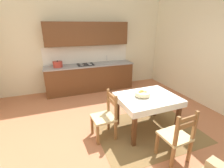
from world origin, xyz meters
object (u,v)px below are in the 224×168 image
object	(u,v)px
dining_table	(147,103)
fruit_bowl	(142,94)
kitchen_cabinetry	(89,65)
dining_chair_tv_side	(105,117)
dining_chair_camera_side	(177,137)

from	to	relation	value
dining_table	fruit_bowl	distance (m)	0.23
kitchen_cabinetry	fruit_bowl	distance (m)	2.61
dining_chair_tv_side	dining_chair_camera_side	size ratio (longest dim) A/B	1.00
dining_table	dining_chair_camera_side	bearing A→B (deg)	-90.90
dining_chair_camera_side	fruit_bowl	world-z (taller)	dining_chair_camera_side
dining_chair_camera_side	kitchen_cabinetry	bearing A→B (deg)	99.22
dining_table	fruit_bowl	world-z (taller)	fruit_bowl
dining_table	fruit_bowl	bearing A→B (deg)	155.65
dining_chair_tv_side	dining_chair_camera_side	bearing A→B (deg)	-47.82
kitchen_cabinetry	dining_chair_tv_side	bearing A→B (deg)	-96.68
kitchen_cabinetry	dining_table	world-z (taller)	kitchen_cabinetry
dining_table	dining_chair_tv_side	bearing A→B (deg)	176.41
dining_table	fruit_bowl	xyz separation A→B (m)	(-0.10, 0.04, 0.20)
dining_chair_tv_side	dining_chair_camera_side	distance (m)	1.30
dining_table	dining_chair_tv_side	world-z (taller)	dining_chair_tv_side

